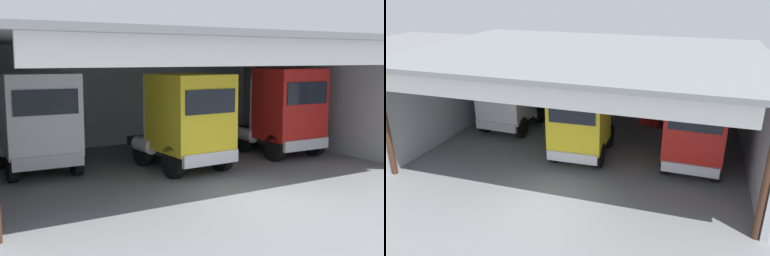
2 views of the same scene
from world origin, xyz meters
The scene contains 7 objects.
ground_plane centered at (0.00, 0.00, 0.00)m, with size 80.00×80.00×0.00m, color slate.
workshop_shed centered at (0.00, 6.23, 3.53)m, with size 15.68×11.58×4.95m.
truck_white_yard_outside centered at (-4.86, 6.37, 1.89)m, with size 2.72×5.11×3.65m.
truck_yellow_right_bay centered at (0.01, 4.21, 1.92)m, with size 2.69×5.05×3.61m.
truck_red_center_left_bay centered at (5.03, 4.49, 1.92)m, with size 2.63×4.80×3.75m.
oil_drum centered at (2.94, 9.32, 0.47)m, with size 0.58×0.58×0.94m, color #B21E19.
tool_cart centered at (2.35, 9.70, 0.50)m, with size 0.90×0.60×1.00m, color red.
Camera 2 is at (4.85, -11.38, 7.95)m, focal length 35.28 mm.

